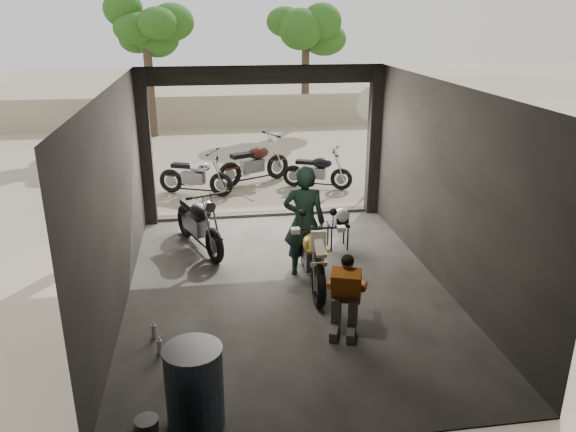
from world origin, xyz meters
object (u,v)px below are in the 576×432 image
object	(u,v)px
stool	(338,227)
main_bike	(312,250)
outside_bike_c	(317,168)
helmet	(342,216)
outside_bike_a	(195,172)
sign_post	(373,120)
left_bike	(198,218)
rider	(304,222)
outside_bike_b	(254,160)
oil_drum	(195,388)
mechanic	(345,297)

from	to	relation	value
stool	main_bike	bearing A→B (deg)	-118.45
outside_bike_c	helmet	world-z (taller)	outside_bike_c
outside_bike_a	sign_post	size ratio (longest dim) A/B	0.64
left_bike	sign_post	world-z (taller)	sign_post
rider	helmet	distance (m)	1.38
outside_bike_a	outside_bike_b	xyz separation A→B (m)	(1.50, 0.77, 0.06)
outside_bike_b	sign_post	size ratio (longest dim) A/B	0.71
left_bike	outside_bike_a	bearing A→B (deg)	69.50
left_bike	outside_bike_a	world-z (taller)	left_bike
outside_bike_a	oil_drum	world-z (taller)	outside_bike_a
mechanic	rider	bearing A→B (deg)	117.12
outside_bike_a	helmet	bearing A→B (deg)	-121.67
left_bike	stool	world-z (taller)	left_bike
main_bike	left_bike	bearing A→B (deg)	137.30
outside_bike_c	rider	distance (m)	5.05
mechanic	helmet	distance (m)	2.94
outside_bike_c	oil_drum	xyz separation A→B (m)	(-2.99, -8.35, -0.05)
left_bike	helmet	xyz separation A→B (m)	(2.62, -0.38, 0.04)
left_bike	oil_drum	xyz separation A→B (m)	(-0.04, -4.86, -0.14)
mechanic	oil_drum	size ratio (longest dim) A/B	1.11
outside_bike_b	sign_post	bearing A→B (deg)	-139.91
mechanic	stool	distance (m)	2.93
helmet	oil_drum	world-z (taller)	oil_drum
outside_bike_b	sign_post	distance (m)	3.22
helmet	sign_post	world-z (taller)	sign_post
outside_bike_a	helmet	world-z (taller)	outside_bike_a
outside_bike_b	helmet	distance (m)	4.71
left_bike	outside_bike_b	size ratio (longest dim) A/B	0.98
stool	sign_post	xyz separation A→B (m)	(1.61, 3.37, 1.34)
main_bike	left_bike	world-z (taller)	main_bike
outside_bike_c	main_bike	bearing A→B (deg)	-169.83
outside_bike_c	oil_drum	bearing A→B (deg)	-177.26
rider	sign_post	xyz separation A→B (m)	(2.44, 4.39, 0.82)
main_bike	left_bike	size ratio (longest dim) A/B	1.02
oil_drum	main_bike	bearing A→B (deg)	59.07
outside_bike_b	rider	bearing A→B (deg)	156.58
stool	helmet	distance (m)	0.22
helmet	stool	bearing A→B (deg)	-160.14
left_bike	oil_drum	bearing A→B (deg)	-112.40
sign_post	stool	bearing A→B (deg)	-94.08
left_bike	mechanic	bearing A→B (deg)	-80.48
outside_bike_c	sign_post	distance (m)	1.83
stool	oil_drum	size ratio (longest dim) A/B	0.54
mechanic	stool	world-z (taller)	mechanic
outside_bike_c	oil_drum	distance (m)	8.87
left_bike	rider	bearing A→B (deg)	-60.70
left_bike	outside_bike_a	xyz separation A→B (m)	(-0.08, 3.40, -0.05)
main_bike	outside_bike_c	xyz separation A→B (m)	(1.15, 5.28, -0.09)
main_bike	oil_drum	world-z (taller)	main_bike
rider	mechanic	world-z (taller)	rider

